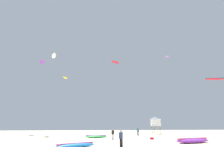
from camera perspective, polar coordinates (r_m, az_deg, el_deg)
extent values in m
cylinder|color=black|center=(19.23, 3.26, -21.74)|extent=(0.16, 0.16, 0.86)
cylinder|color=black|center=(19.35, 2.74, -21.71)|extent=(0.16, 0.16, 0.86)
cylinder|color=navy|center=(19.23, 2.97, -19.49)|extent=(0.39, 0.39, 0.65)
cylinder|color=beige|center=(19.10, 3.57, -19.58)|extent=(0.11, 0.11, 0.59)
cylinder|color=beige|center=(19.37, 2.37, -19.55)|extent=(0.11, 0.11, 0.59)
sphere|color=beige|center=(19.21, 2.95, -18.16)|extent=(0.23, 0.23, 0.23)
cylinder|color=silver|center=(28.94, 0.44, -19.98)|extent=(0.15, 0.15, 0.79)
cylinder|color=silver|center=(28.83, 0.13, -19.99)|extent=(0.15, 0.15, 0.79)
cylinder|color=black|center=(28.85, 0.28, -18.61)|extent=(0.36, 0.36, 0.60)
cylinder|color=#936B4C|center=(28.97, 0.65, -18.64)|extent=(0.11, 0.11, 0.55)
cylinder|color=#936B4C|center=(28.73, -0.09, -18.66)|extent=(0.11, 0.11, 0.55)
sphere|color=#936B4C|center=(28.83, 0.28, -17.79)|extent=(0.21, 0.21, 0.21)
cylinder|color=#2D2D33|center=(39.86, 8.56, -18.78)|extent=(0.15, 0.15, 0.79)
cylinder|color=#2D2D33|center=(39.94, 8.31, -18.79)|extent=(0.15, 0.15, 0.79)
cylinder|color=teal|center=(39.87, 8.39, -17.79)|extent=(0.36, 0.36, 0.60)
cylinder|color=brown|center=(39.78, 8.69, -17.82)|extent=(0.11, 0.11, 0.55)
cylinder|color=brown|center=(39.96, 8.10, -17.83)|extent=(0.11, 0.11, 0.55)
sphere|color=brown|center=(39.86, 8.37, -17.20)|extent=(0.21, 0.21, 0.21)
ellipsoid|color=blue|center=(19.36, -11.76, -21.98)|extent=(4.32, 3.35, 0.49)
cylinder|color=#E5598C|center=(19.34, -11.73, -21.41)|extent=(3.48, 2.29, 0.19)
ellipsoid|color=green|center=(33.20, -5.22, -19.76)|extent=(3.84, 1.11, 0.46)
cylinder|color=purple|center=(33.19, -5.22, -19.46)|extent=(3.54, 0.17, 0.17)
ellipsoid|color=purple|center=(26.10, 24.78, -19.21)|extent=(5.56, 3.07, 0.66)
cylinder|color=#E5598C|center=(26.08, 24.72, -18.69)|extent=(4.76, 1.70, 0.24)
cylinder|color=#8C704C|center=(48.34, 14.69, -17.32)|extent=(0.14, 0.14, 1.90)
cylinder|color=#8C704C|center=(46.94, 15.36, -17.32)|extent=(0.14, 0.14, 1.90)
cylinder|color=#8C704C|center=(47.84, 12.93, -17.45)|extent=(0.14, 0.14, 1.90)
cylinder|color=#8C704C|center=(46.42, 13.56, -17.46)|extent=(0.14, 0.14, 1.90)
cube|color=white|center=(47.36, 13.98, -15.22)|extent=(2.00, 2.00, 1.70)
pyramid|color=slate|center=(47.39, 13.89, -13.86)|extent=(2.30, 2.30, 0.55)
cube|color=red|center=(30.19, 12.82, -19.89)|extent=(0.56, 0.36, 0.32)
ellipsoid|color=red|center=(61.08, 1.08, 3.72)|extent=(3.76, 3.21, 0.67)
ellipsoid|color=yellow|center=(54.48, -14.93, -1.33)|extent=(1.44, 3.03, 0.37)
cylinder|color=orange|center=(54.52, -14.92, -1.20)|extent=(0.70, 2.65, 0.13)
ellipsoid|color=purple|center=(55.77, 17.30, 5.16)|extent=(1.68, 2.24, 0.48)
ellipsoid|color=white|center=(50.02, -18.38, 5.48)|extent=(2.09, 4.21, 0.76)
ellipsoid|color=red|center=(39.17, 30.35, -1.49)|extent=(3.98, 1.71, 0.81)
cylinder|color=#19B29E|center=(39.21, 30.32, -1.25)|extent=(3.53, 0.70, 0.17)
ellipsoid|color=purple|center=(56.50, -21.74, 3.58)|extent=(2.47, 4.30, 0.45)
cylinder|color=orange|center=(56.56, -21.72, 3.76)|extent=(1.42, 3.66, 0.18)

